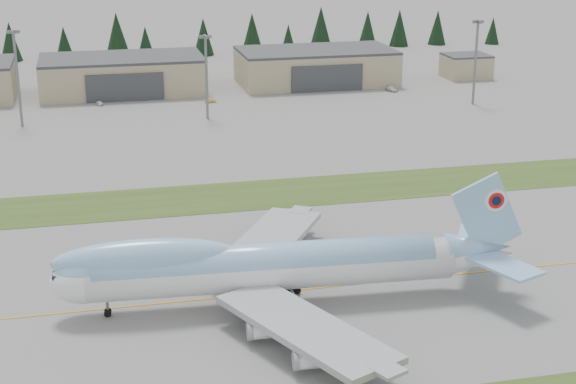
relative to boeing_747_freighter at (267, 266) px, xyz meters
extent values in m
plane|color=slate|center=(2.89, 3.67, -5.95)|extent=(7000.00, 7000.00, 0.00)
cube|color=#304F1C|center=(2.89, 48.67, -5.95)|extent=(400.00, 18.00, 0.08)
cube|color=#CA8E17|center=(2.89, 3.67, -5.95)|extent=(400.00, 0.40, 0.02)
cylinder|color=white|center=(0.68, -0.04, -0.58)|extent=(52.05, 9.22, 6.01)
cylinder|color=#90C1EC|center=(-0.24, 0.01, 0.53)|extent=(48.33, 8.53, 5.55)
ellipsoid|color=white|center=(-25.16, 1.57, -0.58)|extent=(9.97, 6.60, 6.01)
ellipsoid|color=#90C1EC|center=(-25.16, 1.57, 0.53)|extent=(8.34, 5.58, 5.09)
ellipsoid|color=#90C1EC|center=(-16.85, 1.05, 2.28)|extent=(25.79, 6.68, 5.55)
cube|color=#0C1433|center=(-28.39, 1.77, 0.62)|extent=(2.13, 2.52, 1.20)
cone|color=white|center=(31.13, -1.94, -0.58)|extent=(11.44, 6.57, 5.89)
cone|color=#90C1EC|center=(31.13, -1.94, 0.53)|extent=(10.48, 5.98, 5.36)
cube|color=#90C1EC|center=(32.05, -2.00, 5.70)|extent=(11.21, 1.25, 12.76)
cylinder|color=white|center=(33.18, -1.70, 7.92)|extent=(3.33, 0.39, 3.33)
cylinder|color=red|center=(33.19, -1.60, 7.92)|extent=(2.41, 0.33, 2.40)
cylinder|color=#0C1433|center=(33.20, -1.51, 7.92)|extent=(1.40, 0.27, 1.39)
cube|color=#90C1EC|center=(33.32, 3.48, -0.03)|extent=(9.74, 11.58, 0.43)
cube|color=#90C1EC|center=(32.63, -7.59, -0.03)|extent=(8.88, 11.49, 0.43)
cube|color=#9EA0A6|center=(3.47, 15.07, -2.25)|extent=(22.00, 28.23, 0.92)
cube|color=#9EA0A6|center=(1.58, -15.38, -2.25)|extent=(19.47, 28.89, 0.92)
cylinder|color=white|center=(-1.00, 11.64, -4.00)|extent=(4.94, 2.61, 2.31)
cylinder|color=white|center=(4.06, 19.94, -4.00)|extent=(4.94, 2.61, 2.31)
cylinder|color=white|center=(-2.44, -11.43, -4.00)|extent=(4.94, 2.61, 2.31)
cylinder|color=white|center=(1.55, -20.29, -4.00)|extent=(4.94, 2.61, 2.31)
cylinder|color=slate|center=(-22.39, 1.39, -4.84)|extent=(0.43, 0.43, 2.22)
cylinder|color=slate|center=(-0.53, 2.81, -4.74)|extent=(0.55, 0.55, 2.40)
cylinder|color=slate|center=(-0.88, -2.72, -4.74)|extent=(0.55, 0.55, 2.40)
cylinder|color=slate|center=(4.08, 2.52, -4.74)|extent=(0.55, 0.55, 2.40)
cylinder|color=slate|center=(3.74, -3.01, -4.74)|extent=(0.55, 0.55, 2.40)
cylinder|color=black|center=(-22.41, 1.03, -5.44)|extent=(1.04, 0.39, 1.02)
cylinder|color=black|center=(-22.37, 1.76, -5.44)|extent=(1.04, 0.39, 1.02)
cylinder|color=black|center=(-0.53, 2.81, -5.39)|extent=(1.14, 0.53, 1.11)
cylinder|color=black|center=(-0.88, -2.72, -5.39)|extent=(1.14, 0.53, 1.11)
cylinder|color=black|center=(4.08, 2.52, -5.39)|extent=(1.14, 0.53, 1.11)
cylinder|color=black|center=(3.74, -3.01, -5.39)|extent=(1.14, 0.53, 1.11)
cube|color=tan|center=(-12.11, 153.67, -0.95)|extent=(48.00, 26.00, 10.00)
cube|color=#36383B|center=(-12.11, 153.67, 4.45)|extent=(48.00, 26.00, 0.80)
cube|color=#36383B|center=(-12.11, 140.37, -1.95)|extent=(22.08, 0.60, 8.00)
cube|color=tan|center=(47.89, 153.67, -0.95)|extent=(48.00, 26.00, 10.00)
cube|color=#36383B|center=(47.89, 153.67, 4.45)|extent=(48.00, 26.00, 0.80)
cube|color=#36383B|center=(47.89, 140.37, -1.95)|extent=(22.08, 0.60, 8.00)
cube|color=tan|center=(97.89, 151.67, -2.45)|extent=(14.00, 12.00, 7.00)
cube|color=#36383B|center=(97.89, 151.67, 1.35)|extent=(14.00, 12.00, 0.60)
cylinder|color=slate|center=(-39.60, 116.95, 5.83)|extent=(0.70, 0.70, 23.55)
cube|color=slate|center=(-39.60, 116.95, 18.01)|extent=(3.20, 3.20, 0.80)
cylinder|color=slate|center=(7.84, 114.47, 4.61)|extent=(0.70, 0.70, 21.11)
cube|color=slate|center=(7.84, 114.47, 15.57)|extent=(3.20, 3.20, 0.80)
cylinder|color=slate|center=(83.58, 114.55, 5.42)|extent=(0.70, 0.70, 22.73)
cube|color=slate|center=(83.58, 114.55, 17.18)|extent=(3.20, 3.20, 0.80)
imported|color=silver|center=(-19.55, 137.00, -5.95)|extent=(2.14, 3.62, 1.16)
imported|color=gold|center=(11.37, 133.27, -5.95)|extent=(3.25, 1.15, 1.07)
imported|color=silver|center=(67.08, 136.43, -5.95)|extent=(3.18, 5.04, 1.36)
cone|color=black|center=(-48.14, 217.59, 1.07)|extent=(7.86, 7.86, 14.04)
cone|color=black|center=(-29.42, 214.37, 0.18)|extent=(6.86, 6.86, 12.25)
cone|color=black|center=(-10.58, 215.95, 2.31)|extent=(9.25, 9.25, 16.52)
cone|color=black|center=(-0.43, 215.35, -0.31)|extent=(6.31, 6.31, 11.27)
cone|color=black|center=(20.89, 214.64, 0.97)|extent=(7.74, 7.74, 13.82)
cone|color=black|center=(39.40, 215.14, 1.59)|extent=(8.44, 8.44, 15.07)
cone|color=black|center=(52.78, 212.68, -0.55)|extent=(6.04, 6.04, 10.79)
cone|color=black|center=(67.33, 219.57, 2.20)|extent=(9.12, 9.12, 16.29)
cone|color=black|center=(84.22, 213.17, 1.44)|extent=(8.28, 8.28, 14.78)
cone|color=black|center=(99.29, 219.09, 1.24)|extent=(8.05, 8.05, 14.37)
cone|color=black|center=(115.52, 219.44, 0.85)|extent=(7.61, 7.61, 13.58)
cone|color=black|center=(137.59, 215.34, -0.62)|extent=(5.97, 5.97, 10.66)
camera|label=1|loc=(-23.23, -112.15, 48.82)|focal=55.00mm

